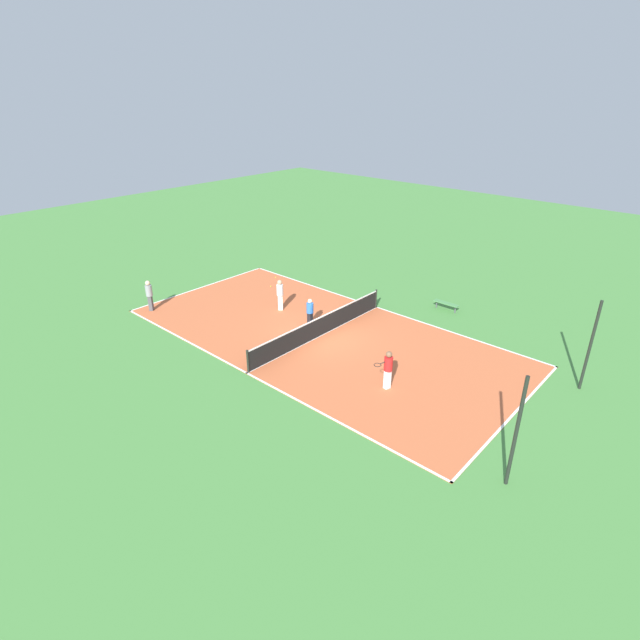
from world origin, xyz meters
The scene contains 12 objects.
ground_plane centered at (0.00, 0.00, 0.00)m, with size 80.00×80.00×0.00m, color #47843D.
court_surface centered at (0.00, 0.00, 0.01)m, with size 9.72×19.97×0.02m.
tennis_net centered at (0.00, 0.00, 0.58)m, with size 9.52×0.10×1.09m.
bench centered at (-7.08, 3.11, 0.38)m, with size 0.36×1.46×0.45m.
player_near_blue centered at (-0.50, -1.15, 0.88)m, with size 0.39×0.39×1.52m.
player_near_white centered at (-0.92, -3.80, 1.04)m, with size 0.51×0.51×1.77m.
player_baseline_gray centered at (3.96, -9.11, 1.03)m, with size 0.51×0.51×1.76m.
player_coach_red centered at (1.70, 5.26, 1.02)m, with size 0.98×0.52×1.73m.
tennis_ball_far_baseline centered at (-2.94, -6.78, 0.06)m, with size 0.07×0.07×0.07m, color #CCE033.
tennis_ball_midcourt centered at (-4.26, -7.73, 0.06)m, with size 0.07×0.07×0.07m, color #CCE033.
fence_post_back_left centered at (-3.68, 11.23, 1.99)m, with size 0.12×0.12×3.98m.
fence_post_back_right centered at (3.68, 11.23, 1.99)m, with size 0.12×0.12×3.98m.
Camera 1 is at (16.62, 14.91, 11.46)m, focal length 28.00 mm.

